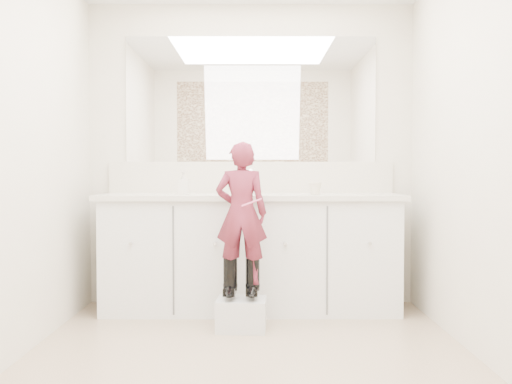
{
  "coord_description": "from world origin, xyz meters",
  "views": [
    {
      "loc": [
        0.04,
        -3.1,
        1.06
      ],
      "look_at": [
        0.04,
        0.88,
        0.92
      ],
      "focal_mm": 40.0,
      "sensor_mm": 36.0,
      "label": 1
    }
  ],
  "objects": [
    {
      "name": "boot_right",
      "position": [
        0.02,
        0.7,
        0.34
      ],
      "size": [
        0.11,
        0.19,
        0.27
      ],
      "primitive_type": null,
      "rotation": [
        0.0,
        0.0,
        -0.05
      ],
      "color": "black",
      "rests_on": "step_stool"
    },
    {
      "name": "wall_back",
      "position": [
        0.0,
        1.5,
        1.2
      ],
      "size": [
        2.6,
        0.0,
        2.6
      ],
      "primitive_type": "plane",
      "rotation": [
        1.57,
        0.0,
        0.0
      ],
      "color": "beige",
      "rests_on": "floor"
    },
    {
      "name": "boot_left",
      "position": [
        -0.13,
        0.7,
        0.34
      ],
      "size": [
        0.11,
        0.19,
        0.27
      ],
      "primitive_type": null,
      "rotation": [
        0.0,
        0.0,
        -0.05
      ],
      "color": "black",
      "rests_on": "step_stool"
    },
    {
      "name": "faucet",
      "position": [
        0.0,
        1.38,
        0.94
      ],
      "size": [
        0.08,
        0.08,
        0.1
      ],
      "primitive_type": "cylinder",
      "color": "silver",
      "rests_on": "countertop"
    },
    {
      "name": "wall_right",
      "position": [
        1.3,
        0.0,
        1.2
      ],
      "size": [
        0.0,
        3.0,
        3.0
      ],
      "primitive_type": "plane",
      "rotation": [
        1.57,
        0.0,
        -1.57
      ],
      "color": "beige",
      "rests_on": "floor"
    },
    {
      "name": "wall_left",
      "position": [
        -1.3,
        0.0,
        1.2
      ],
      "size": [
        0.0,
        3.0,
        3.0
      ],
      "primitive_type": "plane",
      "rotation": [
        1.57,
        0.0,
        1.57
      ],
      "color": "beige",
      "rests_on": "floor"
    },
    {
      "name": "toddler",
      "position": [
        -0.06,
        0.7,
        0.78
      ],
      "size": [
        0.36,
        0.25,
        0.95
      ],
      "primitive_type": "imported",
      "rotation": [
        0.0,
        0.0,
        3.09
      ],
      "color": "#B2364F",
      "rests_on": "step_stool"
    },
    {
      "name": "step_stool",
      "position": [
        -0.06,
        0.68,
        0.1
      ],
      "size": [
        0.34,
        0.29,
        0.21
      ],
      "primitive_type": "cube",
      "rotation": [
        0.0,
        0.0,
        -0.05
      ],
      "color": "silver",
      "rests_on": "floor"
    },
    {
      "name": "soap_bottle",
      "position": [
        -0.5,
        1.17,
        0.98
      ],
      "size": [
        0.08,
        0.08,
        0.17
      ],
      "primitive_type": "imported",
      "rotation": [
        0.0,
        0.0,
        0.0
      ],
      "color": "silver",
      "rests_on": "countertop"
    },
    {
      "name": "wall_front",
      "position": [
        0.0,
        -1.5,
        1.2
      ],
      "size": [
        2.6,
        0.0,
        2.6
      ],
      "primitive_type": "plane",
      "rotation": [
        -1.57,
        0.0,
        0.0
      ],
      "color": "beige",
      "rests_on": "floor"
    },
    {
      "name": "cup",
      "position": [
        0.48,
        1.15,
        0.94
      ],
      "size": [
        0.1,
        0.1,
        0.09
      ],
      "primitive_type": "imported",
      "rotation": [
        0.0,
        0.0,
        0.05
      ],
      "color": "beige",
      "rests_on": "countertop"
    },
    {
      "name": "toothbrush",
      "position": [
        0.01,
        0.62,
        0.86
      ],
      "size": [
        0.14,
        0.02,
        0.06
      ],
      "primitive_type": "cylinder",
      "rotation": [
        0.0,
        1.22,
        -0.05
      ],
      "color": "#EF5D8A",
      "rests_on": "toddler"
    },
    {
      "name": "countertop",
      "position": [
        0.0,
        1.21,
        0.87
      ],
      "size": [
        2.28,
        0.58,
        0.04
      ],
      "primitive_type": "cube",
      "color": "beige",
      "rests_on": "vanity_cabinet"
    },
    {
      "name": "floor",
      "position": [
        0.0,
        0.0,
        0.0
      ],
      "size": [
        3.0,
        3.0,
        0.0
      ],
      "primitive_type": "plane",
      "color": "#947861",
      "rests_on": "ground"
    },
    {
      "name": "backsplash",
      "position": [
        0.0,
        1.49,
        1.02
      ],
      "size": [
        2.28,
        0.03,
        0.25
      ],
      "primitive_type": "cube",
      "color": "beige",
      "rests_on": "countertop"
    },
    {
      "name": "mirror",
      "position": [
        0.0,
        1.49,
        1.64
      ],
      "size": [
        2.0,
        0.02,
        1.0
      ],
      "primitive_type": "cube",
      "color": "white",
      "rests_on": "wall_back"
    },
    {
      "name": "vanity_cabinet",
      "position": [
        0.0,
        1.23,
        0.42
      ],
      "size": [
        2.2,
        0.55,
        0.85
      ],
      "primitive_type": "cube",
      "color": "silver",
      "rests_on": "floor"
    }
  ]
}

